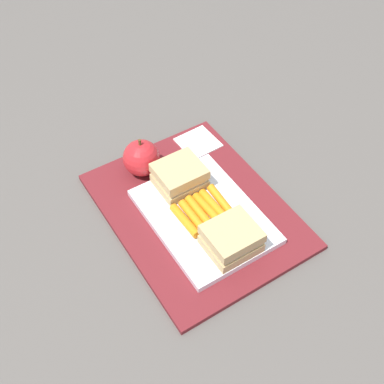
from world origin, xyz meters
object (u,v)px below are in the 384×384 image
object	(u,v)px
food_tray	(204,216)
sandwich_half_left	(232,239)
paper_napkin	(198,143)
carrot_sticks_bundle	(204,211)
apple	(142,158)
sandwich_half_right	(180,176)

from	to	relation	value
food_tray	sandwich_half_left	bearing A→B (deg)	180.00
sandwich_half_left	paper_napkin	bearing A→B (deg)	-21.04
paper_napkin	sandwich_half_left	bearing A→B (deg)	158.96
carrot_sticks_bundle	apple	xyz separation A→B (m)	(0.15, 0.03, 0.01)
sandwich_half_left	apple	xyz separation A→B (m)	(0.23, 0.03, -0.00)
food_tray	sandwich_half_left	world-z (taller)	sandwich_half_left
apple	carrot_sticks_bundle	bearing A→B (deg)	-167.20
food_tray	sandwich_half_right	bearing A→B (deg)	0.00
apple	sandwich_half_left	bearing A→B (deg)	-171.53
food_tray	apple	world-z (taller)	apple
sandwich_half_right	sandwich_half_left	bearing A→B (deg)	180.00
carrot_sticks_bundle	paper_napkin	world-z (taller)	carrot_sticks_bundle
carrot_sticks_bundle	sandwich_half_right	bearing A→B (deg)	0.12
sandwich_half_left	carrot_sticks_bundle	distance (m)	0.08
food_tray	sandwich_half_left	size ratio (longest dim) A/B	2.88
food_tray	paper_napkin	distance (m)	0.18
carrot_sticks_bundle	food_tray	bearing A→B (deg)	169.01
carrot_sticks_bundle	paper_napkin	bearing A→B (deg)	-29.86
apple	sandwich_half_right	bearing A→B (deg)	-155.31
food_tray	sandwich_half_right	size ratio (longest dim) A/B	2.88
food_tray	carrot_sticks_bundle	world-z (taller)	carrot_sticks_bundle
sandwich_half_left	apple	world-z (taller)	apple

